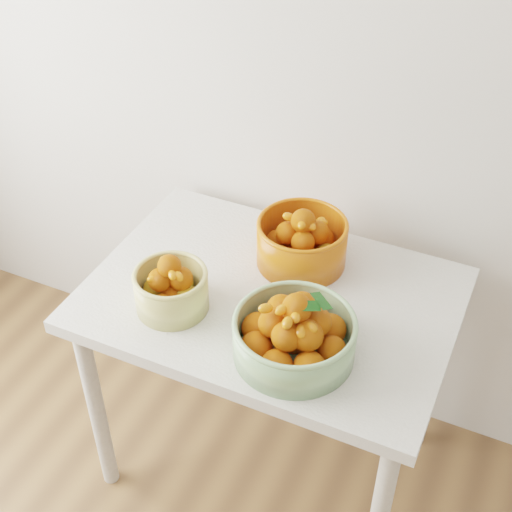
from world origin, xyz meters
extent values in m
cube|color=silver|center=(0.00, 2.00, 1.35)|extent=(4.00, 0.04, 2.70)
cube|color=silver|center=(-0.32, 1.60, 0.73)|extent=(1.00, 0.70, 0.04)
cylinder|color=silver|center=(-0.76, 1.31, 0.35)|extent=(0.05, 0.05, 0.71)
cylinder|color=silver|center=(-0.76, 1.89, 0.35)|extent=(0.05, 0.05, 0.71)
cylinder|color=silver|center=(0.12, 1.89, 0.35)|extent=(0.05, 0.05, 0.71)
cylinder|color=#CBBD71|center=(-0.54, 1.44, 0.81)|extent=(0.25, 0.25, 0.11)
torus|color=#CBBD71|center=(-0.54, 1.44, 0.86)|extent=(0.25, 0.25, 0.01)
sphere|color=#D1660C|center=(-0.49, 1.45, 0.79)|extent=(0.07, 0.07, 0.07)
sphere|color=#D1660C|center=(-0.53, 1.49, 0.79)|extent=(0.07, 0.07, 0.07)
sphere|color=#D1660C|center=(-0.59, 1.44, 0.79)|extent=(0.07, 0.07, 0.07)
sphere|color=#D3520E|center=(-0.53, 1.40, 0.79)|extent=(0.06, 0.06, 0.06)
sphere|color=#D3520E|center=(-0.54, 1.44, 0.79)|extent=(0.06, 0.06, 0.06)
sphere|color=#D3520E|center=(-0.51, 1.46, 0.85)|extent=(0.07, 0.07, 0.07)
sphere|color=#D3520E|center=(-0.56, 1.43, 0.85)|extent=(0.06, 0.06, 0.06)
sphere|color=#D3520E|center=(-0.54, 1.45, 0.89)|extent=(0.06, 0.06, 0.06)
ellipsoid|color=orange|center=(-0.56, 1.46, 0.89)|extent=(0.04, 0.04, 0.03)
ellipsoid|color=orange|center=(-0.54, 1.45, 0.87)|extent=(0.04, 0.04, 0.03)
ellipsoid|color=orange|center=(-0.51, 1.42, 0.89)|extent=(0.04, 0.04, 0.03)
ellipsoid|color=orange|center=(-0.53, 1.43, 0.88)|extent=(0.03, 0.04, 0.03)
ellipsoid|color=orange|center=(-0.57, 1.41, 0.86)|extent=(0.04, 0.04, 0.03)
ellipsoid|color=orange|center=(-0.50, 1.42, 0.89)|extent=(0.04, 0.04, 0.03)
cylinder|color=#8DB480|center=(-0.18, 1.42, 0.80)|extent=(0.31, 0.31, 0.11)
torus|color=#8DB480|center=(-0.18, 1.42, 0.86)|extent=(0.31, 0.31, 0.01)
sphere|color=#D3520E|center=(-0.08, 1.43, 0.80)|extent=(0.07, 0.07, 0.07)
sphere|color=#D3520E|center=(-0.11, 1.49, 0.80)|extent=(0.08, 0.08, 0.08)
sphere|color=#D3520E|center=(-0.18, 1.52, 0.80)|extent=(0.08, 0.08, 0.08)
sphere|color=#D3520E|center=(-0.24, 1.49, 0.80)|extent=(0.08, 0.08, 0.08)
sphere|color=#D3520E|center=(-0.27, 1.42, 0.80)|extent=(0.08, 0.08, 0.08)
sphere|color=#D3520E|center=(-0.25, 1.36, 0.80)|extent=(0.08, 0.08, 0.08)
sphere|color=#D3520E|center=(-0.18, 1.32, 0.80)|extent=(0.08, 0.08, 0.08)
sphere|color=#D3520E|center=(-0.11, 1.35, 0.80)|extent=(0.08, 0.08, 0.08)
sphere|color=#D3520E|center=(-0.18, 1.42, 0.80)|extent=(0.07, 0.07, 0.07)
sphere|color=#D3520E|center=(-0.13, 1.44, 0.86)|extent=(0.07, 0.07, 0.07)
sphere|color=#D3520E|center=(-0.18, 1.48, 0.86)|extent=(0.08, 0.08, 0.08)
sphere|color=#D3520E|center=(-0.22, 1.45, 0.86)|extent=(0.08, 0.08, 0.08)
sphere|color=#D3520E|center=(-0.22, 1.40, 0.86)|extent=(0.07, 0.07, 0.07)
sphere|color=#D3520E|center=(-0.18, 1.37, 0.86)|extent=(0.07, 0.07, 0.07)
sphere|color=#D3520E|center=(-0.13, 1.39, 0.86)|extent=(0.08, 0.08, 0.08)
sphere|color=#D3520E|center=(-0.17, 1.42, 0.91)|extent=(0.07, 0.07, 0.07)
ellipsoid|color=orange|center=(-0.22, 1.39, 0.88)|extent=(0.04, 0.05, 0.04)
ellipsoid|color=orange|center=(-0.12, 1.39, 0.89)|extent=(0.05, 0.04, 0.03)
ellipsoid|color=orange|center=(-0.18, 1.37, 0.91)|extent=(0.02, 0.04, 0.03)
ellipsoid|color=orange|center=(-0.20, 1.39, 0.92)|extent=(0.05, 0.04, 0.04)
ellipsoid|color=orange|center=(-0.24, 1.38, 0.92)|extent=(0.04, 0.04, 0.03)
ellipsoid|color=orange|center=(-0.14, 1.37, 0.89)|extent=(0.05, 0.05, 0.04)
ellipsoid|color=orange|center=(-0.20, 1.41, 0.89)|extent=(0.04, 0.04, 0.03)
ellipsoid|color=orange|center=(-0.17, 1.35, 0.92)|extent=(0.03, 0.04, 0.03)
ellipsoid|color=orange|center=(-0.16, 1.38, 0.92)|extent=(0.04, 0.05, 0.04)
ellipsoid|color=orange|center=(-0.19, 1.41, 0.88)|extent=(0.04, 0.05, 0.04)
ellipsoid|color=orange|center=(-0.18, 1.43, 0.89)|extent=(0.05, 0.05, 0.03)
cylinder|color=#D75412|center=(-0.29, 1.76, 0.82)|extent=(0.33, 0.33, 0.13)
torus|color=#D75412|center=(-0.29, 1.76, 0.88)|extent=(0.33, 0.33, 0.01)
sphere|color=#D1660C|center=(-0.22, 1.77, 0.80)|extent=(0.07, 0.07, 0.07)
sphere|color=#D3520E|center=(-0.26, 1.83, 0.80)|extent=(0.07, 0.07, 0.07)
sphere|color=#D3520E|center=(-0.33, 1.83, 0.80)|extent=(0.08, 0.08, 0.08)
sphere|color=#D3520E|center=(-0.37, 1.77, 0.80)|extent=(0.07, 0.07, 0.07)
sphere|color=#D3520E|center=(-0.33, 1.70, 0.80)|extent=(0.08, 0.08, 0.08)
sphere|color=#D3520E|center=(-0.26, 1.70, 0.80)|extent=(0.07, 0.07, 0.07)
sphere|color=#D3520E|center=(-0.29, 1.76, 0.80)|extent=(0.07, 0.07, 0.07)
sphere|color=#D3520E|center=(-0.26, 1.79, 0.85)|extent=(0.07, 0.07, 0.07)
sphere|color=#D3520E|center=(-0.32, 1.80, 0.85)|extent=(0.07, 0.07, 0.07)
sphere|color=#D3520E|center=(-0.33, 1.75, 0.85)|extent=(0.07, 0.07, 0.07)
sphere|color=#D3520E|center=(-0.28, 1.73, 0.85)|extent=(0.07, 0.07, 0.07)
sphere|color=#D3520E|center=(-0.29, 1.76, 0.90)|extent=(0.07, 0.07, 0.07)
ellipsoid|color=orange|center=(-0.26, 1.82, 0.87)|extent=(0.05, 0.04, 0.04)
ellipsoid|color=orange|center=(-0.33, 1.76, 0.90)|extent=(0.04, 0.03, 0.04)
ellipsoid|color=orange|center=(-0.28, 1.73, 0.91)|extent=(0.03, 0.04, 0.03)
ellipsoid|color=orange|center=(-0.25, 1.80, 0.87)|extent=(0.04, 0.04, 0.03)
ellipsoid|color=orange|center=(-0.26, 1.75, 0.90)|extent=(0.05, 0.04, 0.03)
ellipsoid|color=orange|center=(-0.32, 1.78, 0.87)|extent=(0.05, 0.04, 0.04)
ellipsoid|color=orange|center=(-0.29, 1.75, 0.91)|extent=(0.04, 0.04, 0.03)
camera|label=1|loc=(0.25, 0.27, 2.07)|focal=50.00mm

